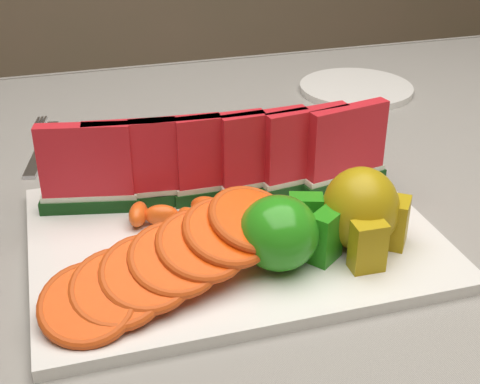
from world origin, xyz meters
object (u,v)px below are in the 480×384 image
object	(u,v)px
apple_cluster	(285,232)
pear_cluster	(363,212)
platter	(233,236)
side_plate	(356,88)
fork	(42,145)

from	to	relation	value
apple_cluster	pear_cluster	world-z (taller)	pear_cluster
platter	side_plate	xyz separation A→B (m)	(0.31, 0.37, -0.00)
apple_cluster	pear_cluster	size ratio (longest dim) A/B	1.10
side_plate	fork	xyz separation A→B (m)	(-0.49, -0.08, -0.00)
side_plate	pear_cluster	bearing A→B (deg)	-114.81
platter	side_plate	world-z (taller)	platter
apple_cluster	pear_cluster	xyz separation A→B (m)	(0.08, 0.00, 0.01)
side_plate	fork	bearing A→B (deg)	-170.98
apple_cluster	side_plate	bearing A→B (deg)	57.33
apple_cluster	platter	bearing A→B (deg)	115.53
platter	pear_cluster	bearing A→B (deg)	-28.68
fork	pear_cluster	bearing A→B (deg)	-50.47
platter	apple_cluster	distance (m)	0.08
side_plate	platter	bearing A→B (deg)	-130.06
fork	side_plate	bearing A→B (deg)	9.02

